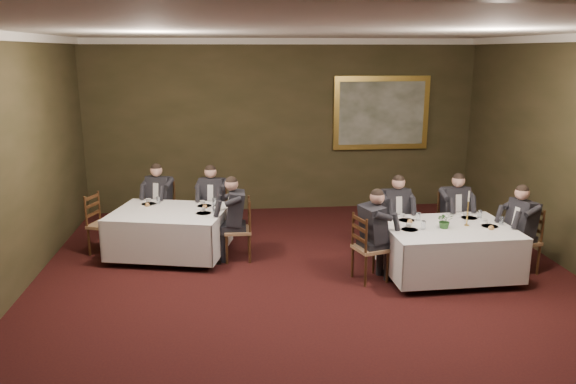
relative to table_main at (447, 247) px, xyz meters
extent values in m
plane|color=black|center=(-2.05, -1.05, -0.45)|extent=(10.00, 10.00, 0.00)
cube|color=silver|center=(-2.05, -1.05, 3.05)|extent=(8.00, 10.00, 0.10)
cube|color=#2F2C17|center=(-2.05, 3.95, 1.30)|extent=(8.00, 0.10, 3.50)
cube|color=white|center=(-2.05, 3.90, 2.99)|extent=(8.00, 0.10, 0.12)
cube|color=#311C0D|center=(0.00, 0.00, 0.28)|extent=(1.81, 1.38, 0.04)
cube|color=white|center=(0.00, 0.00, 0.31)|extent=(1.87, 1.44, 0.02)
cube|color=white|center=(0.00, 0.00, -0.02)|extent=(1.89, 1.46, 0.65)
cube|color=#311C0D|center=(-4.14, 1.28, 0.28)|extent=(1.95, 1.64, 0.04)
cube|color=white|center=(-4.14, 1.28, 0.31)|extent=(2.03, 1.71, 0.02)
cube|color=white|center=(-4.14, 1.28, -0.02)|extent=(2.05, 1.73, 0.65)
cube|color=olive|center=(-0.52, 0.93, 0.04)|extent=(0.48, 0.46, 0.05)
cube|color=#311C0D|center=(-0.54, 1.12, 0.28)|extent=(0.38, 0.07, 0.54)
cube|color=black|center=(-0.52, 0.93, 0.41)|extent=(0.45, 0.35, 0.55)
sphere|color=tan|center=(-0.52, 0.93, 0.79)|extent=(0.23, 0.23, 0.21)
cube|color=olive|center=(0.47, 0.95, 0.04)|extent=(0.46, 0.44, 0.05)
cube|color=#311C0D|center=(0.46, 1.14, 0.28)|extent=(0.38, 0.05, 0.54)
cube|color=black|center=(0.47, 0.95, 0.41)|extent=(0.44, 0.33, 0.55)
sphere|color=tan|center=(0.47, 0.95, 0.79)|extent=(0.22, 0.22, 0.21)
cube|color=olive|center=(-1.16, -0.03, 0.04)|extent=(0.53, 0.54, 0.05)
cube|color=#311C0D|center=(-1.34, -0.09, 0.28)|extent=(0.14, 0.37, 0.54)
cube|color=black|center=(-1.16, -0.03, 0.41)|extent=(0.42, 0.49, 0.55)
sphere|color=tan|center=(-1.16, -0.03, 0.79)|extent=(0.26, 0.26, 0.21)
cube|color=olive|center=(1.16, 0.03, 0.04)|extent=(0.52, 0.53, 0.05)
cube|color=#311C0D|center=(1.35, 0.08, 0.28)|extent=(0.12, 0.38, 0.54)
cube|color=black|center=(1.16, 0.03, 0.41)|extent=(0.41, 0.48, 0.55)
sphere|color=tan|center=(1.16, 0.03, 0.79)|extent=(0.26, 0.26, 0.21)
cube|color=olive|center=(-4.40, 2.27, 0.04)|extent=(0.56, 0.54, 0.05)
cube|color=#311C0D|center=(-4.33, 2.45, 0.28)|extent=(0.37, 0.16, 0.54)
cube|color=black|center=(-4.40, 2.27, 0.41)|extent=(0.50, 0.43, 0.55)
sphere|color=tan|center=(-4.40, 2.27, 0.79)|extent=(0.27, 0.27, 0.21)
cube|color=olive|center=(-3.47, 2.04, 0.04)|extent=(0.52, 0.51, 0.05)
cube|color=#311C0D|center=(-3.42, 2.23, 0.28)|extent=(0.38, 0.11, 0.54)
cube|color=black|center=(-3.47, 2.04, 0.41)|extent=(0.48, 0.40, 0.55)
sphere|color=tan|center=(-3.47, 2.04, 0.79)|extent=(0.25, 0.25, 0.21)
cube|color=olive|center=(-3.05, 1.02, 0.04)|extent=(0.42, 0.44, 0.05)
cube|color=#311C0D|center=(-2.86, 1.02, 0.28)|extent=(0.03, 0.38, 0.54)
cube|color=black|center=(-3.05, 1.02, 0.41)|extent=(0.31, 0.42, 0.55)
sphere|color=tan|center=(-3.05, 1.02, 0.79)|extent=(0.21, 0.21, 0.21)
cube|color=olive|center=(-5.23, 1.53, 0.04)|extent=(0.55, 0.56, 0.05)
cube|color=#311C0D|center=(-5.41, 1.60, 0.28)|extent=(0.16, 0.37, 0.54)
imported|color=#2D5926|center=(-0.08, -0.06, 0.44)|extent=(0.24, 0.21, 0.26)
cylinder|color=gold|center=(0.29, 0.03, 0.33)|extent=(0.08, 0.08, 0.02)
cylinder|color=gold|center=(0.29, 0.03, 0.52)|extent=(0.02, 0.02, 0.36)
cylinder|color=white|center=(0.29, 0.03, 0.77)|extent=(0.02, 0.02, 0.16)
cylinder|color=white|center=(-0.51, 0.37, 0.32)|extent=(0.25, 0.25, 0.01)
cylinder|color=white|center=(-0.51, 0.52, 0.35)|extent=(0.08, 0.08, 0.05)
cylinder|color=white|center=(-0.34, 0.37, 0.39)|extent=(0.06, 0.06, 0.14)
cylinder|color=white|center=(-4.52, 1.75, 0.32)|extent=(0.25, 0.25, 0.01)
cylinder|color=white|center=(-4.52, 1.90, 0.35)|extent=(0.08, 0.08, 0.05)
cylinder|color=white|center=(-4.35, 1.75, 0.39)|extent=(0.06, 0.06, 0.14)
cube|color=#DEBE51|center=(0.00, 3.89, 1.56)|extent=(2.00, 0.08, 1.51)
cube|color=#454931|center=(0.00, 3.84, 1.56)|extent=(1.78, 0.01, 1.29)
camera|label=1|loc=(-3.15, -7.52, 2.80)|focal=35.00mm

